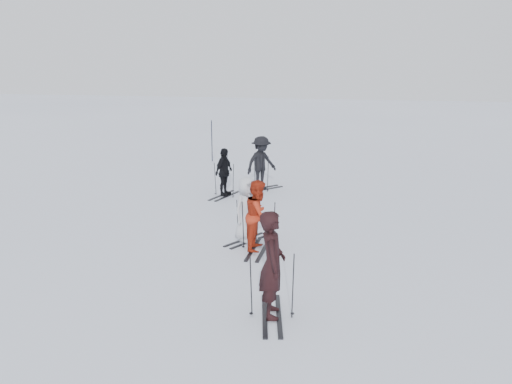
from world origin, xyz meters
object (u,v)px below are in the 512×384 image
at_px(skier_red, 259,216).
at_px(skier_grey, 247,210).
at_px(skier_uphill_left, 224,173).
at_px(skier_near_dark, 272,266).
at_px(piste_marker, 212,141).
at_px(skier_uphill_far, 261,164).

bearing_deg(skier_red, skier_grey, 36.80).
bearing_deg(skier_grey, skier_uphill_left, 52.91).
distance_m(skier_near_dark, skier_grey, 4.17).
bearing_deg(piste_marker, skier_grey, -66.08).
bearing_deg(piste_marker, skier_near_dark, -66.61).
height_order(skier_near_dark, skier_grey, skier_near_dark).
distance_m(skier_near_dark, skier_uphill_far, 9.90).
bearing_deg(skier_near_dark, piste_marker, 9.14).
bearing_deg(skier_near_dark, skier_grey, 7.66).
xyz_separation_m(skier_near_dark, skier_uphill_left, (-3.62, 8.24, -0.15)).
xyz_separation_m(skier_near_dark, skier_uphill_far, (-2.58, 9.56, -0.01)).
height_order(skier_grey, skier_uphill_left, skier_grey).
bearing_deg(skier_grey, skier_uphill_far, 37.90).
height_order(skier_near_dark, skier_red, skier_near_dark).
bearing_deg(skier_uphill_far, skier_red, -127.21).
xyz_separation_m(skier_grey, piste_marker, (-4.75, 10.70, 0.14)).
xyz_separation_m(skier_grey, skier_uphill_far, (-1.02, 5.69, 0.13)).
bearing_deg(skier_uphill_left, skier_grey, -140.91).
height_order(skier_red, skier_grey, skier_red).
relative_size(skier_grey, skier_uphill_left, 1.01).
relative_size(skier_red, skier_uphill_left, 1.05).
bearing_deg(piste_marker, skier_uphill_far, -53.36).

